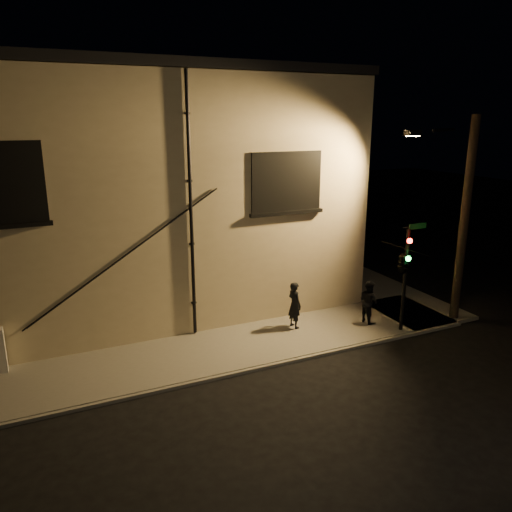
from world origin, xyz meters
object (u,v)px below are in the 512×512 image
traffic_signal (404,261)px  streetlamp_pole (461,216)px  pedestrian_a (294,305)px  pedestrian_b (369,301)px

traffic_signal → streetlamp_pole: size_ratio=0.51×
pedestrian_a → streetlamp_pole: 6.48m
pedestrian_a → streetlamp_pole: streetlamp_pole is taller
traffic_signal → pedestrian_b: bearing=109.9°
pedestrian_a → traffic_signal: 3.88m
pedestrian_b → streetlamp_pole: 4.29m
pedestrian_b → streetlamp_pole: streetlamp_pole is taller
streetlamp_pole → traffic_signal: bearing=-174.5°
traffic_signal → streetlamp_pole: bearing=5.5°
pedestrian_a → traffic_signal: bearing=-130.3°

